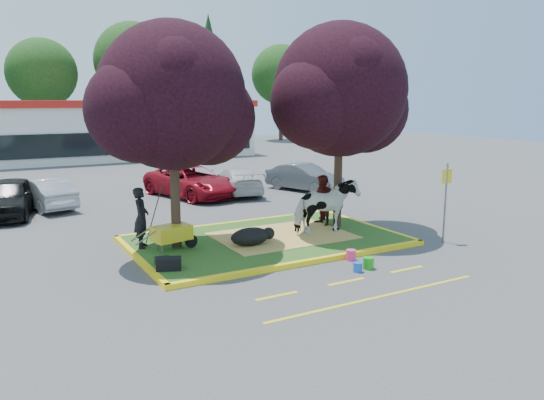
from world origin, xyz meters
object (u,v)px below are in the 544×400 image
car_silver (46,193)px  bucket_green (368,263)px  wheelbarrow (172,233)px  bucket_pink (351,255)px  cow (326,207)px  handler (141,218)px  bucket_blue (358,267)px  calf (250,237)px  car_black (9,198)px  sign_post (446,194)px

car_silver → bucket_green: bearing=104.8°
wheelbarrow → bucket_pink: wheelbarrow is taller
cow → handler: size_ratio=1.17×
wheelbarrow → bucket_blue: wheelbarrow is taller
cow → car_silver: 12.11m
cow → bucket_blue: size_ratio=8.22×
wheelbarrow → bucket_pink: 5.17m
bucket_pink → car_silver: bearing=119.0°
cow → bucket_blue: bearing=162.3°
bucket_pink → bucket_blue: bearing=-117.7°
handler → car_silver: (-1.71, 8.27, -0.41)m
calf → car_black: (-6.03, 8.74, 0.32)m
car_silver → bucket_pink: bearing=106.6°
wheelbarrow → bucket_blue: 5.39m
calf → sign_post: size_ratio=0.49×
wheelbarrow → bucket_green: size_ratio=6.16×
bucket_pink → cow: bearing=72.2°
car_black → car_silver: size_ratio=1.12×
bucket_green → car_silver: bearing=117.1°
bucket_green → bucket_pink: bucket_green is taller
bucket_green → bucket_blue: (-0.42, -0.07, -0.03)m
sign_post → bucket_blue: sign_post is taller
car_black → cow: bearing=-31.0°
calf → bucket_green: size_ratio=3.96×
calf → bucket_blue: size_ratio=4.85×
sign_post → bucket_pink: size_ratio=8.43×
calf → wheelbarrow: (-2.21, 0.63, 0.23)m
sign_post → car_silver: (-10.35, 11.84, -0.92)m
cow → calf: cow is taller
handler → car_silver: size_ratio=0.46×
sign_post → bucket_pink: 3.99m
sign_post → car_black: size_ratio=0.58×
cow → sign_post: bearing=-124.0°
bucket_blue → car_black: (-7.56, 11.95, 0.61)m
car_silver → bucket_blue: bearing=103.1°
bucket_green → cow: bearing=75.6°
calf → handler: handler is taller
bucket_pink → car_black: car_black is taller
cow → sign_post: 3.76m
sign_post → bucket_green: size_ratio=8.02×
bucket_pink → car_silver: (-6.62, 11.94, 0.49)m
bucket_green → car_black: size_ratio=0.07×
handler → wheelbarrow: (0.68, -0.75, -0.40)m
wheelbarrow → bucket_pink: size_ratio=6.48×
wheelbarrow → bucket_green: bearing=-54.2°
bucket_green → car_black: (-7.98, 11.88, 0.58)m
wheelbarrow → car_black: car_black is taller
bucket_green → wheelbarrow: bearing=137.8°
bucket_green → bucket_blue: bearing=-170.4°
calf → sign_post: 6.26m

